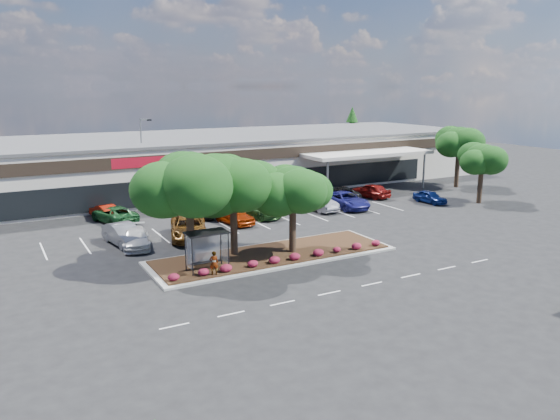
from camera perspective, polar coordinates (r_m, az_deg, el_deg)
ground at (r=37.53m, az=4.82°, el=-6.04°), size 160.00×160.00×0.00m
retail_store at (r=67.07m, az=-11.31°, el=4.88°), size 80.40×25.20×6.25m
landscape_island at (r=39.79m, az=-0.78°, el=-4.71°), size 18.00×6.00×0.26m
lane_markings at (r=46.12m, az=-2.48°, el=-2.41°), size 33.12×20.06×0.01m
shrub_row at (r=37.91m, az=0.71°, el=-4.99°), size 17.00×0.80×0.50m
bus_shelter at (r=36.07m, az=-7.75°, el=-3.06°), size 2.75×1.55×2.59m
island_tree_west at (r=36.86m, az=-9.43°, el=0.27°), size 7.20×7.20×7.89m
island_tree_mid at (r=38.81m, az=-4.89°, el=0.59°), size 6.60×6.60×7.32m
island_tree_east at (r=39.36m, az=1.34°, el=0.20°), size 5.80×5.80×6.50m
tree_east_near at (r=61.11m, az=20.28°, el=3.68°), size 5.60×5.60×6.51m
tree_east_far at (r=70.03m, az=18.11°, el=5.36°), size 6.40×6.40×7.62m
conifer_north_east at (r=91.41m, az=7.50°, el=7.91°), size 3.96×3.96×9.00m
person_waiting at (r=35.33m, az=-6.92°, el=-5.52°), size 0.65×0.51×1.57m
light_pole at (r=60.00m, az=-14.05°, el=4.56°), size 1.43×0.51×8.86m
car_0 at (r=44.20m, az=-16.01°, el=-2.48°), size 2.55×5.24×1.65m
car_1 at (r=43.39m, az=-14.86°, el=-2.84°), size 2.97×5.25×1.43m
car_2 at (r=44.90m, az=-9.51°, el=-1.87°), size 4.53×6.75×1.72m
car_3 at (r=49.23m, az=-4.83°, el=-0.49°), size 2.58×5.04×1.64m
car_4 at (r=51.51m, az=-2.50°, el=0.09°), size 4.37×6.13×1.55m
car_5 at (r=54.49m, az=3.95°, el=0.84°), size 2.16×5.22×1.68m
car_7 at (r=55.73m, az=6.84°, el=1.03°), size 2.89×5.99×1.64m
car_8 at (r=59.94m, az=15.40°, el=1.33°), size 1.81×3.97×1.32m
car_9 at (r=53.55m, az=-17.87°, el=-0.14°), size 2.27×4.33×1.36m
car_10 at (r=51.70m, az=-16.93°, el=-0.44°), size 3.81×5.90×1.51m
car_11 at (r=52.07m, az=-7.73°, el=0.05°), size 3.15×4.58×1.43m
car_12 at (r=52.83m, az=-9.40°, el=0.15°), size 3.30×5.32×1.37m
car_13 at (r=57.44m, az=-5.90°, el=1.40°), size 3.60×5.18×1.64m
car_14 at (r=55.33m, az=0.18°, el=1.04°), size 2.36×5.00×1.65m
car_15 at (r=59.64m, az=6.28°, el=1.76°), size 2.90×5.65×1.53m
car_16 at (r=61.46m, az=9.44°, el=2.02°), size 2.96×4.98×1.59m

